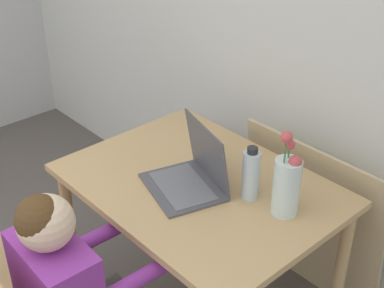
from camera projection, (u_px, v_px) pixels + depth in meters
wall_back at (280, 17)px, 2.33m from camera, size 6.40×0.05×2.50m
dining_table at (199, 202)px, 2.17m from camera, size 1.06×0.79×0.75m
person_seated at (71, 286)px, 1.78m from camera, size 0.34×0.43×1.03m
laptop at (193, 173)px, 2.07m from camera, size 0.37×0.33×0.26m
flower_vase at (287, 183)px, 1.89m from camera, size 0.10×0.10×0.34m
water_bottle at (251, 175)px, 1.98m from camera, size 0.07×0.07×0.22m
cardboard_panel at (311, 221)px, 2.45m from camera, size 0.73×0.13×0.82m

